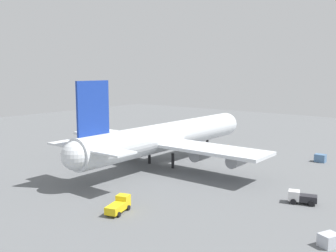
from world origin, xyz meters
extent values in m
plane|color=slate|center=(0.00, 0.00, 0.00)|extent=(249.39, 249.39, 0.00)
cylinder|color=silver|center=(0.00, 0.00, 6.90)|extent=(56.22, 6.70, 6.70)
sphere|color=silver|center=(28.11, 0.00, 6.90)|extent=(6.56, 6.56, 6.56)
sphere|color=silver|center=(-28.11, 0.00, 6.90)|extent=(5.69, 5.69, 5.69)
cube|color=#19389E|center=(-23.61, 0.00, 15.61)|extent=(7.87, 0.50, 10.71)
cube|color=silver|center=(-24.74, -5.32, 7.91)|extent=(5.06, 10.04, 0.36)
cube|color=silver|center=(-24.74, 5.32, 7.91)|extent=(5.06, 10.04, 0.36)
cube|color=silver|center=(-2.81, -14.57, 5.90)|extent=(9.56, 25.12, 0.70)
cube|color=silver|center=(-2.81, 14.57, 5.90)|extent=(9.56, 25.12, 0.70)
cylinder|color=gray|center=(-1.81, -10.80, 4.14)|extent=(5.36, 2.81, 2.81)
cylinder|color=gray|center=(-1.81, -20.10, 4.14)|extent=(5.36, 2.81, 2.81)
cylinder|color=gray|center=(-1.81, 10.80, 4.14)|extent=(5.36, 2.81, 2.81)
cylinder|color=gray|center=(-1.81, 20.10, 4.14)|extent=(5.36, 2.81, 2.81)
cylinder|color=black|center=(17.99, 0.00, 1.78)|extent=(0.70, 0.70, 3.56)
cylinder|color=black|center=(-2.81, -3.68, 1.78)|extent=(0.70, 0.70, 3.56)
cylinder|color=black|center=(-2.81, 3.68, 1.78)|extent=(0.70, 0.70, 3.56)
cube|color=#333338|center=(35.58, 34.91, 1.29)|extent=(2.35, 2.55, 1.69)
cube|color=#B21E19|center=(37.55, 33.90, 0.90)|extent=(3.47, 3.13, 0.92)
cylinder|color=black|center=(36.13, 35.88, 0.44)|extent=(0.91, 0.65, 0.88)
cylinder|color=black|center=(35.11, 33.89, 0.44)|extent=(0.91, 0.65, 0.88)
cylinder|color=black|center=(38.57, 34.63, 0.44)|extent=(0.91, 0.65, 0.88)
cylinder|color=black|center=(37.55, 32.64, 0.44)|extent=(0.91, 0.65, 0.88)
cube|color=silver|center=(19.73, 29.40, 1.41)|extent=(2.00, 2.38, 1.94)
cube|color=white|center=(22.30, 28.95, 0.98)|extent=(3.88, 2.71, 1.09)
cylinder|color=black|center=(20.09, 30.51, 0.44)|extent=(0.91, 0.43, 0.87)
cylinder|color=black|center=(19.69, 28.23, 0.44)|extent=(0.91, 0.43, 0.87)
cylinder|color=black|center=(23.28, 29.95, 0.44)|extent=(0.91, 0.43, 0.87)
cylinder|color=black|center=(22.89, 27.68, 0.44)|extent=(0.91, 0.43, 0.87)
cube|color=yellow|center=(-29.62, -13.90, 1.42)|extent=(2.26, 2.43, 2.01)
cube|color=yellow|center=(-32.20, -14.69, 1.01)|extent=(4.08, 2.99, 1.19)
cylinder|color=black|center=(-29.45, -14.99, 0.41)|extent=(0.87, 0.51, 0.82)
cylinder|color=black|center=(-30.09, -12.90, 0.41)|extent=(0.87, 0.51, 0.82)
cylinder|color=black|center=(-32.64, -15.97, 0.41)|extent=(0.87, 0.51, 0.82)
cylinder|color=black|center=(-33.28, -13.88, 0.41)|extent=(0.87, 0.51, 0.82)
cube|color=silver|center=(-8.86, -35.07, 1.32)|extent=(2.43, 2.37, 1.70)
cube|color=#232328|center=(-8.15, -37.34, 1.03)|extent=(2.73, 3.33, 1.10)
cylinder|color=black|center=(-7.85, -34.72, 0.48)|extent=(0.55, 0.99, 0.95)
cylinder|color=black|center=(-9.89, -35.36, 0.48)|extent=(0.55, 0.99, 0.95)
cylinder|color=black|center=(-6.97, -37.53, 0.48)|extent=(0.55, 0.99, 0.95)
cylinder|color=black|center=(-9.01, -38.17, 0.48)|extent=(0.55, 0.99, 0.95)
cube|color=#B7BCC6|center=(-22.72, -44.93, 0.85)|extent=(3.05, 2.77, 1.71)
cube|color=#4C729E|center=(25.22, -29.13, 0.99)|extent=(2.04, 2.62, 1.98)
cone|color=orange|center=(28.06, -1.07, 0.40)|extent=(0.56, 0.56, 0.80)
camera|label=1|loc=(-73.55, -58.19, 22.88)|focal=41.37mm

